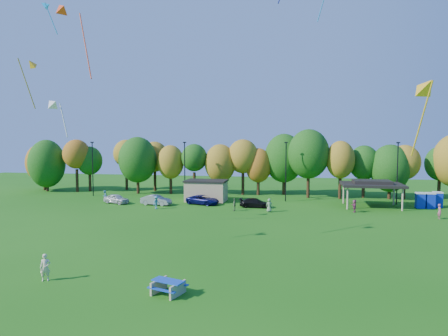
% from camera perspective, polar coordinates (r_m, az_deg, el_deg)
% --- Properties ---
extents(ground, '(160.00, 160.00, 0.00)m').
position_cam_1_polar(ground, '(23.61, 0.04, -19.41)').
color(ground, '#19600F').
rests_on(ground, ground).
extents(tree_line, '(93.57, 10.55, 11.15)m').
position_cam_1_polar(tree_line, '(67.08, 6.41, 1.04)').
color(tree_line, black).
rests_on(tree_line, ground).
extents(lamp_posts, '(64.50, 0.25, 9.09)m').
position_cam_1_polar(lamp_posts, '(61.48, 8.83, -0.20)').
color(lamp_posts, black).
rests_on(lamp_posts, ground).
extents(utility_building, '(6.30, 4.30, 3.25)m').
position_cam_1_polar(utility_building, '(61.41, -2.55, -3.22)').
color(utility_building, tan).
rests_on(utility_building, ground).
extents(pavilion, '(8.20, 6.20, 3.77)m').
position_cam_1_polar(pavilion, '(59.45, 20.35, -2.17)').
color(pavilion, tan).
rests_on(pavilion, ground).
extents(porta_potties, '(3.75, 2.38, 2.18)m').
position_cam_1_polar(porta_potties, '(62.15, 27.27, -4.09)').
color(porta_potties, '#0E28B7').
rests_on(porta_potties, ground).
extents(picnic_table, '(2.38, 2.16, 0.86)m').
position_cam_1_polar(picnic_table, '(25.58, -7.99, -16.35)').
color(picnic_table, tan).
rests_on(picnic_table, ground).
extents(kite_flyer, '(0.79, 0.69, 1.82)m').
position_cam_1_polar(kite_flyer, '(29.86, -24.17, -12.84)').
color(kite_flyer, beige).
rests_on(kite_flyer, ground).
extents(car_a, '(4.39, 2.90, 1.39)m').
position_cam_1_polar(car_a, '(61.24, -15.13, -4.27)').
color(car_a, silver).
rests_on(car_a, ground).
extents(car_b, '(4.55, 2.03, 1.45)m').
position_cam_1_polar(car_b, '(58.51, -9.66, -4.54)').
color(car_b, gray).
rests_on(car_b, ground).
extents(car_c, '(5.37, 3.68, 1.36)m').
position_cam_1_polar(car_c, '(58.33, -3.03, -4.56)').
color(car_c, '#0E1054').
rests_on(car_c, ground).
extents(car_d, '(4.41, 1.85, 1.27)m').
position_cam_1_polar(car_d, '(55.90, 4.50, -4.99)').
color(car_d, black).
rests_on(car_d, ground).
extents(far_person_0, '(0.67, 0.85, 1.74)m').
position_cam_1_polar(far_person_0, '(63.50, -16.69, -3.85)').
color(far_person_0, '#55A0BC').
rests_on(far_person_0, ground).
extents(far_person_1, '(0.48, 0.69, 1.81)m').
position_cam_1_polar(far_person_1, '(54.14, 28.42, -5.48)').
color(far_person_1, '#AE526B').
rests_on(far_person_1, ground).
extents(far_person_2, '(1.05, 1.33, 1.80)m').
position_cam_1_polar(far_person_2, '(55.23, -9.64, -4.87)').
color(far_person_2, teal).
rests_on(far_person_2, ground).
extents(far_person_3, '(0.42, 0.98, 1.66)m').
position_cam_1_polar(far_person_3, '(53.08, 1.51, -5.25)').
color(far_person_3, '#638350').
rests_on(far_person_3, ground).
extents(far_person_4, '(0.92, 0.65, 1.78)m').
position_cam_1_polar(far_person_4, '(52.53, 6.47, -5.31)').
color(far_person_4, '#6C9263').
rests_on(far_person_4, ground).
extents(far_person_5, '(0.60, 1.56, 1.65)m').
position_cam_1_polar(far_person_5, '(54.76, 18.13, -5.17)').
color(far_person_5, '#833659').
rests_on(far_person_5, ground).
extents(kite_4, '(3.18, 2.68, 6.25)m').
position_cam_1_polar(kite_4, '(36.39, -22.12, 20.14)').
color(kite_4, '#F34115').
extents(kite_6, '(2.11, 1.46, 3.43)m').
position_cam_1_polar(kite_6, '(36.10, -23.37, 8.39)').
color(kite_6, silver).
extents(kite_7, '(2.63, 1.33, 4.36)m').
position_cam_1_polar(kite_7, '(57.24, -24.28, 20.40)').
color(kite_7, '#0E98D7').
extents(kite_11, '(2.01, 3.33, 5.54)m').
position_cam_1_polar(kite_11, '(30.16, 26.93, 10.27)').
color(kite_11, gold).
extents(kite_12, '(1.39, 3.05, 5.24)m').
position_cam_1_polar(kite_12, '(45.97, -25.82, 13.12)').
color(kite_12, orange).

